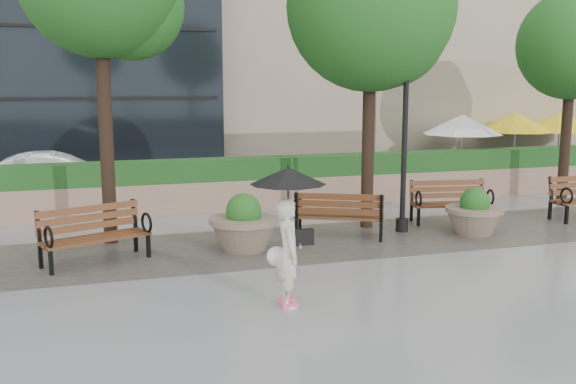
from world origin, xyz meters
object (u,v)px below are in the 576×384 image
object	(u,v)px
pedestrian	(288,223)
bench_3	(450,211)
planter_right	(474,216)
car_right	(56,176)
bench_1	(96,247)
bench_2	(339,224)
planter_left	(244,228)
lamppost	(404,158)

from	to	relation	value
pedestrian	bench_3	bearing A→B (deg)	-42.26
planter_right	car_right	distance (m)	11.52
bench_1	planter_right	bearing A→B (deg)	-22.41
pedestrian	bench_2	bearing A→B (deg)	-22.92
bench_3	car_right	distance (m)	10.92
planter_right	pedestrian	xyz separation A→B (m)	(-5.24, -3.14, 0.85)
bench_2	pedestrian	xyz separation A→B (m)	(-2.30, -3.71, 0.96)
planter_right	bench_2	bearing A→B (deg)	168.99
bench_2	car_right	size ratio (longest dim) A/B	0.49
bench_2	bench_3	world-z (taller)	bench_2
car_right	pedestrian	size ratio (longest dim) A/B	1.97
bench_3	car_right	size ratio (longest dim) A/B	0.48
bench_2	planter_left	distance (m)	2.23
bench_2	planter_right	size ratio (longest dim) A/B	1.60
bench_2	bench_1	bearing A→B (deg)	32.19
lamppost	bench_2	bearing A→B (deg)	-175.30
bench_1	planter_left	bearing A→B (deg)	-20.02
bench_1	planter_left	distance (m)	2.83
planter_right	bench_1	bearing A→B (deg)	179.42
bench_1	bench_2	world-z (taller)	bench_1
planter_right	lamppost	size ratio (longest dim) A/B	0.33
bench_3	planter_left	bearing A→B (deg)	-159.42
bench_3	planter_right	bearing A→B (deg)	-87.50
bench_2	bench_3	bearing A→B (deg)	-141.81
bench_3	lamppost	distance (m)	2.11
bench_1	bench_2	bearing A→B (deg)	-16.23
bench_2	planter_left	world-z (taller)	planter_left
bench_3	planter_right	distance (m)	1.22
lamppost	car_right	bearing A→B (deg)	138.97
car_right	pedestrian	world-z (taller)	pedestrian
planter_left	planter_right	distance (m)	5.13
lamppost	bench_3	bearing A→B (deg)	18.31
planter_right	lamppost	distance (m)	1.99
pedestrian	car_right	bearing A→B (deg)	28.38
planter_left	lamppost	distance (m)	3.97
bench_3	pedestrian	bearing A→B (deg)	-131.63
bench_3	planter_left	distance (m)	5.38
bench_3	lamppost	world-z (taller)	lamppost
bench_1	bench_2	distance (m)	5.03
car_right	planter_left	bearing A→B (deg)	-150.77
lamppost	pedestrian	bearing A→B (deg)	-135.12
bench_3	car_right	bearing A→B (deg)	155.72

